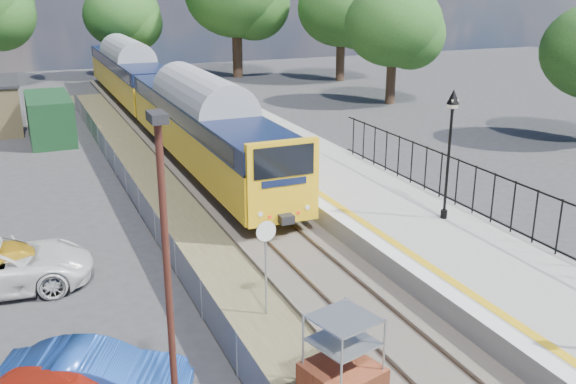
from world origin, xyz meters
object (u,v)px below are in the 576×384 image
victorian_lamp_north (451,124)px  carpark_lamp (169,296)px  train (157,91)px  brick_plinth (343,366)px  car_blue (94,378)px  speed_sign (266,252)px  car_yellow (13,265)px

victorian_lamp_north → carpark_lamp: (-11.63, -8.04, -0.25)m
victorian_lamp_north → train: 23.28m
victorian_lamp_north → carpark_lamp: bearing=-145.3°
victorian_lamp_north → carpark_lamp: 14.14m
brick_plinth → car_blue: 5.45m
brick_plinth → car_blue: brick_plinth is taller
carpark_lamp → car_blue: size_ratio=1.71×
victorian_lamp_north → speed_sign: (-7.80, -2.56, -2.34)m
brick_plinth → speed_sign: 4.57m
train → speed_sign: (-2.50, -25.14, -0.39)m
carpark_lamp → car_yellow: carpark_lamp is taller
train → car_blue: size_ratio=9.81×
train → carpark_lamp: bearing=-101.7°
speed_sign → car_yellow: bearing=139.9°
victorian_lamp_north → car_blue: bearing=-159.5°
train → brick_plinth: 29.77m
victorian_lamp_north → car_yellow: size_ratio=1.00×
car_blue → victorian_lamp_north: bearing=-46.3°
brick_plinth → car_yellow: (-6.44, 9.42, -0.44)m
carpark_lamp → car_blue: 4.82m
car_yellow → victorian_lamp_north: bearing=-116.7°
train → car_blue: 28.37m
carpark_lamp → car_yellow: size_ratio=1.54×
brick_plinth → carpark_lamp: size_ratio=0.33×
speed_sign → car_blue: 5.53m
train → speed_sign: size_ratio=14.27×
train → brick_plinth: train is taller
carpark_lamp → victorian_lamp_north: bearing=34.7°
victorian_lamp_north → car_yellow: victorian_lamp_north is taller
carpark_lamp → car_yellow: (-2.61, 10.40, -3.38)m
victorian_lamp_north → train: size_ratio=0.11×
car_blue → car_yellow: 7.28m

